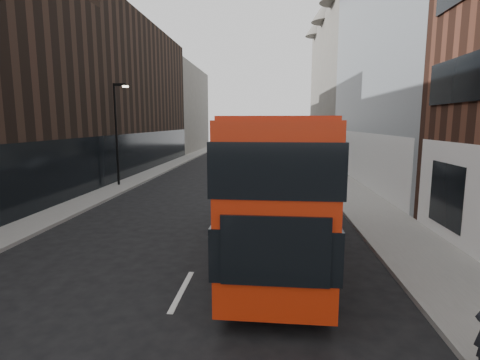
% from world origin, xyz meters
% --- Properties ---
extents(ground, '(140.00, 140.00, 0.00)m').
position_xyz_m(ground, '(0.00, 0.00, 0.00)').
color(ground, black).
rests_on(ground, ground).
extents(sidewalk_right, '(3.00, 80.00, 0.15)m').
position_xyz_m(sidewalk_right, '(7.50, 25.00, 0.07)').
color(sidewalk_right, slate).
rests_on(sidewalk_right, ground).
extents(sidewalk_left, '(2.00, 80.00, 0.15)m').
position_xyz_m(sidewalk_left, '(-8.00, 25.00, 0.07)').
color(sidewalk_left, slate).
rests_on(sidewalk_left, ground).
extents(building_modern_block, '(5.03, 22.00, 20.00)m').
position_xyz_m(building_modern_block, '(11.47, 21.00, 9.90)').
color(building_modern_block, '#B0B6BC').
rests_on(building_modern_block, ground).
extents(building_victorian, '(6.50, 24.00, 21.00)m').
position_xyz_m(building_victorian, '(11.38, 44.00, 9.66)').
color(building_victorian, '#67625A').
rests_on(building_victorian, ground).
extents(building_left_mid, '(5.00, 24.00, 14.00)m').
position_xyz_m(building_left_mid, '(-11.50, 30.00, 7.00)').
color(building_left_mid, black).
rests_on(building_left_mid, ground).
extents(building_left_far, '(5.00, 20.00, 13.00)m').
position_xyz_m(building_left_far, '(-11.50, 52.00, 6.50)').
color(building_left_far, '#67625A').
rests_on(building_left_far, ground).
extents(street_lamp, '(1.06, 0.22, 7.00)m').
position_xyz_m(street_lamp, '(-8.22, 18.00, 4.18)').
color(street_lamp, black).
rests_on(street_lamp, sidewalk_left).
extents(red_bus, '(3.00, 11.58, 4.65)m').
position_xyz_m(red_bus, '(2.60, 5.51, 2.58)').
color(red_bus, '#AB220A').
rests_on(red_bus, ground).
extents(grey_bus, '(2.70, 10.78, 3.46)m').
position_xyz_m(grey_bus, '(4.00, 46.30, 1.86)').
color(grey_bus, black).
rests_on(grey_bus, ground).
extents(car_a, '(1.88, 4.55, 1.54)m').
position_xyz_m(car_a, '(1.91, 17.27, 0.77)').
color(car_a, black).
rests_on(car_a, ground).
extents(car_b, '(1.45, 4.13, 1.36)m').
position_xyz_m(car_b, '(0.97, 26.00, 0.68)').
color(car_b, gray).
rests_on(car_b, ground).
extents(car_c, '(2.45, 5.11, 1.44)m').
position_xyz_m(car_c, '(3.53, 29.65, 0.72)').
color(car_c, black).
rests_on(car_c, ground).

